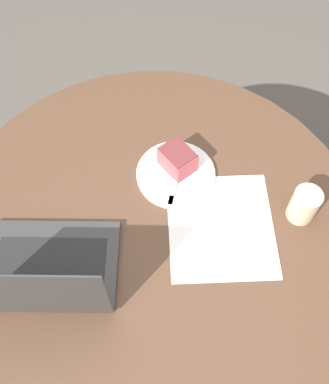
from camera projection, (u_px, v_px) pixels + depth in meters
name	position (u px, v px, depth m)	size (l,w,h in m)	color
ground_plane	(157.00, 312.00, 1.79)	(12.00, 12.00, 0.00)	#4C4742
dining_table	(154.00, 251.00, 1.26)	(1.08, 1.08, 0.78)	#4C3323
paper_document	(221.00, 226.00, 1.12)	(0.31, 0.28, 0.00)	white
plate	(176.00, 174.00, 1.20)	(0.21, 0.21, 0.01)	silver
cake_slice	(177.00, 159.00, 1.17)	(0.11, 0.11, 0.07)	#B74C51
fork	(175.00, 183.00, 1.17)	(0.17, 0.07, 0.00)	silver
coffee_glass	(304.00, 206.00, 1.10)	(0.07, 0.07, 0.10)	#C6AD89
laptop	(46.00, 272.00, 1.02)	(0.26, 0.34, 0.24)	#2D2D2D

